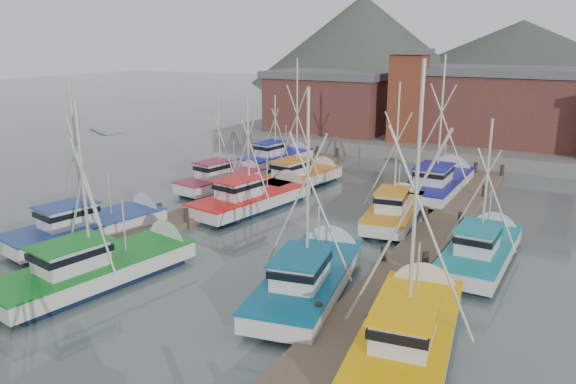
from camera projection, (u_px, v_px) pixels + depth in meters
The scene contains 21 objects.
ground at pixel (220, 280), 25.56m from camera, with size 260.00×260.00×0.00m, color #4A5857.
dock_left at pixel (162, 227), 32.21m from camera, with size 2.30×46.00×1.50m.
dock_right at pixel (397, 275), 25.60m from camera, with size 2.30×46.00×1.50m.
quay at pixel (437, 142), 56.51m from camera, with size 44.00×16.00×1.20m, color slate.
shed_left at pixel (330, 101), 59.04m from camera, with size 12.72×8.48×6.20m.
shed_center at pixel (504, 104), 52.60m from camera, with size 14.84×9.54×6.90m.
lookout_tower at pixel (408, 95), 52.79m from camera, with size 3.60×3.60×8.50m.
distant_hills at pixel (478, 85), 134.67m from camera, with size 175.00×140.00×42.00m.
boat_4 at pixel (107, 266), 25.46m from camera, with size 4.57×10.11×9.08m.
boat_5 at pixel (312, 276), 24.35m from camera, with size 4.63×9.86×9.70m.
boat_6 at pixel (96, 226), 30.90m from camera, with size 4.54×9.60×9.34m.
boat_7 at pixel (410, 329), 19.91m from camera, with size 4.34×9.73×10.91m.
boat_8 at pixel (257, 198), 36.37m from camera, with size 4.40×9.81×8.02m.
boat_9 at pixel (395, 210), 33.72m from camera, with size 3.66×8.45×8.94m.
boat_10 at pixel (227, 180), 41.08m from camera, with size 3.56×8.13×7.33m.
boat_11 at pixel (483, 249), 27.45m from camera, with size 3.25×8.55×7.88m.
boat_12 at pixel (302, 177), 41.68m from camera, with size 3.92×8.86×10.03m.
boat_13 at pixel (439, 183), 40.16m from camera, with size 4.30×10.35×10.63m.
boat_14 at pixel (280, 158), 48.57m from camera, with size 3.55×8.33×6.73m.
gull_near at pixel (106, 134), 19.64m from camera, with size 1.54×0.61×0.24m.
gull_far at pixel (324, 138), 28.00m from camera, with size 1.55×0.64×0.24m.
Camera 1 is at (14.26, -19.04, 10.64)m, focal length 35.00 mm.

